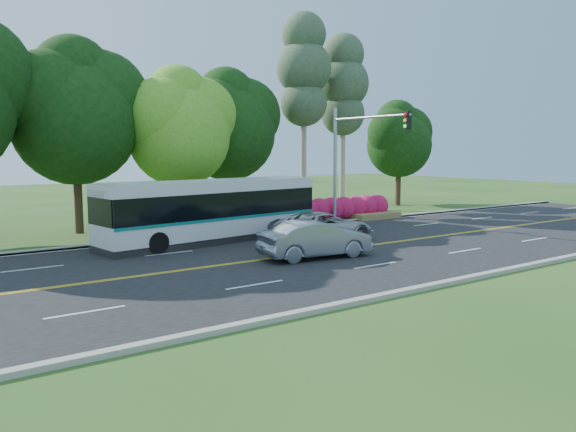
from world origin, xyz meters
TOP-DOWN VIEW (x-y plane):
  - ground at (0.00, 0.00)m, footprint 120.00×120.00m
  - road at (0.00, 0.00)m, footprint 60.00×14.00m
  - curb_north at (0.00, 7.15)m, footprint 60.00×0.30m
  - curb_south at (0.00, -7.15)m, footprint 60.00×0.30m
  - grass_verge at (0.00, 9.00)m, footprint 60.00×4.00m
  - lane_markings at (-0.09, 0.00)m, footprint 57.60×13.82m
  - tree_row at (-5.15, 12.13)m, footprint 44.70×9.10m
  - bougainvillea_hedge at (7.18, 8.15)m, footprint 9.50×2.25m
  - traffic_signal at (6.49, 5.40)m, footprint 0.42×6.10m
  - transit_bus at (-2.98, 5.29)m, footprint 11.66×3.98m
  - sedan at (-1.45, -0.96)m, footprint 4.93×2.28m
  - suv at (1.46, 2.23)m, footprint 5.34×2.69m

SIDE VIEW (x-z plane):
  - ground at x=0.00m, z-range 0.00..0.00m
  - road at x=0.00m, z-range 0.00..0.02m
  - lane_markings at x=-0.09m, z-range 0.02..0.02m
  - grass_verge at x=0.00m, z-range 0.00..0.10m
  - curb_north at x=0.00m, z-range 0.00..0.15m
  - curb_south at x=0.00m, z-range 0.00..0.15m
  - bougainvillea_hedge at x=7.18m, z-range -0.03..1.47m
  - suv at x=1.46m, z-range 0.02..1.47m
  - sedan at x=-1.45m, z-range 0.02..1.58m
  - transit_bus at x=-2.98m, z-range 0.01..3.00m
  - traffic_signal at x=6.49m, z-range 1.17..8.17m
  - tree_row at x=-5.15m, z-range -0.19..13.65m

